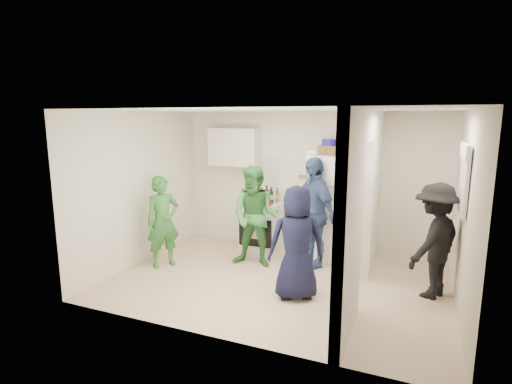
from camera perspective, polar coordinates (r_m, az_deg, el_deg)
floor at (r=6.08m, az=2.95°, el=-12.66°), size 4.80×4.80×0.00m
wall_back at (r=7.30m, az=7.51°, el=1.47°), size 4.80×0.00×4.80m
wall_front at (r=4.18m, az=-4.75°, el=-5.43°), size 4.80×0.00×4.80m
wall_left at (r=6.86m, az=-16.18°, el=0.55°), size 0.00×3.40×3.40m
wall_right at (r=5.42m, az=27.78°, el=-2.90°), size 0.00×3.40×3.40m
ceiling at (r=5.58m, az=3.20°, el=11.62°), size 4.80×4.80×0.00m
partition_pier_back at (r=6.50m, az=16.38°, el=-0.00°), size 0.12×1.20×2.50m
partition_pier_front at (r=4.37m, az=13.19°, el=-4.95°), size 0.12×1.20×2.50m
partition_header at (r=5.31m, az=15.65°, el=9.14°), size 0.12×1.00×0.40m
stove at (r=7.41m, az=0.76°, el=-4.80°), size 0.72×0.60×0.86m
upper_cabinet at (r=7.54m, az=-3.12°, el=6.44°), size 0.95×0.34×0.70m
fridge at (r=6.91m, az=10.83°, el=-2.18°), size 0.73×0.71×1.78m
wicker_basket at (r=6.83m, az=10.38°, el=5.91°), size 0.35×0.25×0.15m
blue_bowl at (r=6.82m, az=10.42°, el=7.00°), size 0.24×0.24×0.11m
yellow_cup_stack_top at (r=6.62m, az=12.84°, el=6.10°), size 0.09×0.09×0.25m
wall_clock at (r=7.21m, az=7.94°, el=4.96°), size 0.22×0.02×0.22m
spice_shelf at (r=7.24m, az=7.43°, el=2.20°), size 0.35×0.08×0.03m
nook_window at (r=5.54m, az=27.75°, el=1.60°), size 0.03×0.70×0.80m
nook_window_frame at (r=5.54m, az=27.60°, el=1.61°), size 0.04×0.76×0.86m
nook_valance at (r=5.50m, az=27.65°, el=5.23°), size 0.04×0.82×0.18m
yellow_cup_stack_stove at (r=7.13m, az=-0.78°, el=-0.85°), size 0.09×0.09×0.25m
red_cup at (r=7.04m, az=1.83°, el=-1.55°), size 0.09×0.09×0.12m
person_green_left at (r=6.63m, az=-13.15°, el=-4.15°), size 0.60×0.65×1.49m
person_green_center at (r=6.44m, az=-0.06°, el=-3.55°), size 0.85×0.69×1.65m
person_denim at (r=6.50m, az=8.18°, el=-2.88°), size 1.07×1.03×1.79m
person_navy at (r=5.35m, az=5.81°, el=-7.22°), size 0.89×0.77×1.54m
person_nook at (r=5.86m, az=24.15°, el=-6.37°), size 0.99×1.16×1.56m
bottle_a at (r=7.50m, az=-0.75°, el=-0.20°), size 0.07×0.07×0.27m
bottle_b at (r=7.27m, az=-0.75°, el=-0.40°), size 0.07×0.07×0.30m
bottle_c at (r=7.44m, az=0.47°, el=-0.40°), size 0.06×0.06×0.24m
bottle_d at (r=7.22m, az=0.80°, el=-0.52°), size 0.07×0.07×0.30m
bottle_e at (r=7.40m, az=2.09°, el=-0.46°), size 0.08×0.08×0.24m
bottle_f at (r=7.21m, az=2.24°, el=-0.49°), size 0.06×0.06×0.31m
bottle_g at (r=7.30m, az=3.05°, el=-0.47°), size 0.06×0.06×0.28m
bottle_h at (r=7.28m, az=-1.93°, el=-0.52°), size 0.07×0.07×0.27m
bottle_i at (r=7.35m, az=1.52°, el=-0.25°), size 0.08×0.08×0.31m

